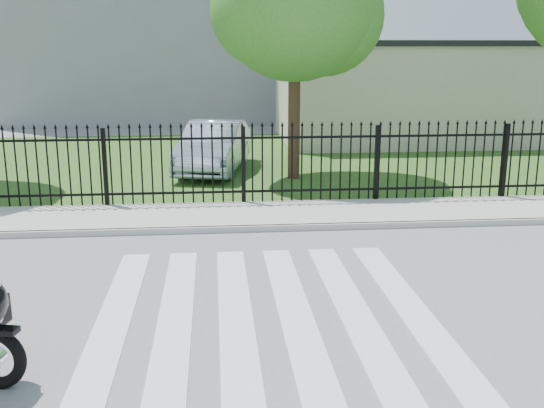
{
  "coord_description": "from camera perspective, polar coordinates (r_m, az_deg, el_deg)",
  "views": [
    {
      "loc": [
        -0.64,
        -7.82,
        3.48
      ],
      "look_at": [
        0.28,
        2.16,
        1.0
      ],
      "focal_mm": 42.0,
      "sensor_mm": 36.0,
      "label": 1
    }
  ],
  "objects": [
    {
      "name": "parked_car",
      "position": [
        18.21,
        -5.22,
        5.14
      ],
      "size": [
        2.32,
        4.5,
        1.41
      ],
      "primitive_type": "imported",
      "rotation": [
        0.0,
        0.0,
        -0.2
      ],
      "color": "#A5B3CF",
      "rests_on": "grass_strip"
    },
    {
      "name": "grass_strip",
      "position": [
        20.14,
        -3.38,
        3.95
      ],
      "size": [
        40.0,
        12.0,
        0.02
      ],
      "primitive_type": "cube",
      "color": "#26511B",
      "rests_on": "ground"
    },
    {
      "name": "sidewalk",
      "position": [
        13.29,
        -2.33,
        -1.04
      ],
      "size": [
        40.0,
        2.0,
        0.12
      ],
      "primitive_type": "cube",
      "color": "#ADAAA3",
      "rests_on": "ground"
    },
    {
      "name": "ground",
      "position": [
        8.59,
        -0.54,
        -10.02
      ],
      "size": [
        120.0,
        120.0,
        0.0
      ],
      "primitive_type": "plane",
      "color": "slate",
      "rests_on": "ground"
    },
    {
      "name": "curb",
      "position": [
        12.33,
        -2.08,
        -2.23
      ],
      "size": [
        40.0,
        0.12,
        0.12
      ],
      "primitive_type": "cube",
      "color": "#ADAAA3",
      "rests_on": "ground"
    },
    {
      "name": "crosswalk",
      "position": [
        8.59,
        -0.54,
        -9.98
      ],
      "size": [
        5.0,
        5.5,
        0.01
      ],
      "primitive_type": null,
      "color": "silver",
      "rests_on": "ground"
    },
    {
      "name": "building_low",
      "position": [
        25.08,
        12.66,
        9.61
      ],
      "size": [
        10.0,
        6.0,
        3.5
      ],
      "primitive_type": "cube",
      "color": "beige",
      "rests_on": "ground"
    },
    {
      "name": "building_low_roof",
      "position": [
        25.02,
        12.89,
        13.83
      ],
      "size": [
        10.2,
        6.2,
        0.2
      ],
      "primitive_type": "cube",
      "color": "black",
      "rests_on": "building_low"
    },
    {
      "name": "iron_fence",
      "position": [
        14.08,
        -2.58,
        3.33
      ],
      "size": [
        26.0,
        0.04,
        1.8
      ],
      "color": "black",
      "rests_on": "ground"
    }
  ]
}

